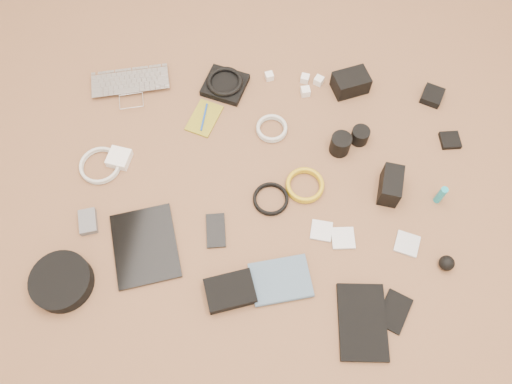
# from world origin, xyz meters

# --- Properties ---
(laptop) EXTENTS (0.35, 0.28, 0.02)m
(laptop) POSITION_xyz_m (-0.52, 0.35, 0.01)
(laptop) COLOR #B8B8BD
(laptop) RESTS_ON ground
(headphone_pouch) EXTENTS (0.18, 0.18, 0.03)m
(headphone_pouch) POSITION_xyz_m (-0.16, 0.42, 0.01)
(headphone_pouch) COLOR black
(headphone_pouch) RESTS_ON ground
(headphones) EXTENTS (0.17, 0.17, 0.02)m
(headphones) POSITION_xyz_m (-0.16, 0.42, 0.04)
(headphones) COLOR black
(headphones) RESTS_ON headphone_pouch
(charger_a) EXTENTS (0.04, 0.04, 0.03)m
(charger_a) POSITION_xyz_m (0.00, 0.48, 0.01)
(charger_a) COLOR white
(charger_a) RESTS_ON ground
(charger_b) EXTENTS (0.04, 0.04, 0.03)m
(charger_b) POSITION_xyz_m (0.14, 0.49, 0.01)
(charger_b) COLOR white
(charger_b) RESTS_ON ground
(charger_c) EXTENTS (0.04, 0.04, 0.03)m
(charger_c) POSITION_xyz_m (0.20, 0.48, 0.02)
(charger_c) COLOR white
(charger_c) RESTS_ON ground
(charger_d) EXTENTS (0.04, 0.04, 0.03)m
(charger_d) POSITION_xyz_m (0.15, 0.42, 0.02)
(charger_d) COLOR white
(charger_d) RESTS_ON ground
(dslr_camera) EXTENTS (0.16, 0.14, 0.08)m
(dslr_camera) POSITION_xyz_m (0.32, 0.47, 0.04)
(dslr_camera) COLOR black
(dslr_camera) RESTS_ON ground
(lens_pouch) EXTENTS (0.10, 0.10, 0.03)m
(lens_pouch) POSITION_xyz_m (0.64, 0.46, 0.01)
(lens_pouch) COLOR black
(lens_pouch) RESTS_ON ground
(notebook_olive) EXTENTS (0.13, 0.17, 0.01)m
(notebook_olive) POSITION_xyz_m (-0.22, 0.27, 0.00)
(notebook_olive) COLOR olive
(notebook_olive) RESTS_ON ground
(pen_blue) EXTENTS (0.01, 0.12, 0.01)m
(pen_blue) POSITION_xyz_m (-0.22, 0.27, 0.01)
(pen_blue) COLOR #1543B0
(pen_blue) RESTS_ON notebook_olive
(cable_white_a) EXTENTS (0.15, 0.15, 0.01)m
(cable_white_a) POSITION_xyz_m (0.04, 0.24, 0.01)
(cable_white_a) COLOR silver
(cable_white_a) RESTS_ON ground
(lens_a) EXTENTS (0.09, 0.09, 0.08)m
(lens_a) POSITION_xyz_m (0.29, 0.19, 0.04)
(lens_a) COLOR black
(lens_a) RESTS_ON ground
(lens_b) EXTENTS (0.09, 0.09, 0.06)m
(lens_b) POSITION_xyz_m (0.36, 0.24, 0.03)
(lens_b) COLOR black
(lens_b) RESTS_ON ground
(card_reader) EXTENTS (0.08, 0.08, 0.02)m
(card_reader) POSITION_xyz_m (0.70, 0.27, 0.01)
(card_reader) COLOR black
(card_reader) RESTS_ON ground
(power_brick) EXTENTS (0.09, 0.09, 0.03)m
(power_brick) POSITION_xyz_m (-0.50, 0.05, 0.02)
(power_brick) COLOR white
(power_brick) RESTS_ON ground
(cable_white_b) EXTENTS (0.19, 0.19, 0.01)m
(cable_white_b) POSITION_xyz_m (-0.56, 0.02, 0.01)
(cable_white_b) COLOR silver
(cable_white_b) RESTS_ON ground
(cable_black) EXTENTS (0.14, 0.14, 0.01)m
(cable_black) POSITION_xyz_m (0.06, -0.04, 0.01)
(cable_black) COLOR black
(cable_black) RESTS_ON ground
(cable_yellow) EXTENTS (0.18, 0.18, 0.02)m
(cable_yellow) POSITION_xyz_m (0.18, 0.02, 0.01)
(cable_yellow) COLOR gold
(cable_yellow) RESTS_ON ground
(flash) EXTENTS (0.08, 0.13, 0.09)m
(flash) POSITION_xyz_m (0.47, 0.04, 0.05)
(flash) COLOR black
(flash) RESTS_ON ground
(lens_cleaner) EXTENTS (0.03, 0.03, 0.09)m
(lens_cleaner) POSITION_xyz_m (0.64, 0.02, 0.04)
(lens_cleaner) COLOR #1B9BB0
(lens_cleaner) RESTS_ON ground
(battery_charger) EXTENTS (0.08, 0.10, 0.02)m
(battery_charger) POSITION_xyz_m (-0.55, -0.20, 0.01)
(battery_charger) COLOR slate
(battery_charger) RESTS_ON ground
(tablet) EXTENTS (0.29, 0.32, 0.01)m
(tablet) POSITION_xyz_m (-0.34, -0.26, 0.01)
(tablet) COLOR black
(tablet) RESTS_ON ground
(phone) EXTENTS (0.09, 0.13, 0.01)m
(phone) POSITION_xyz_m (-0.11, -0.18, 0.00)
(phone) COLOR black
(phone) RESTS_ON ground
(filter_case_left) EXTENTS (0.08, 0.08, 0.01)m
(filter_case_left) POSITION_xyz_m (0.24, -0.14, 0.00)
(filter_case_left) COLOR silver
(filter_case_left) RESTS_ON ground
(filter_case_mid) EXTENTS (0.09, 0.09, 0.01)m
(filter_case_mid) POSITION_xyz_m (0.32, -0.16, 0.01)
(filter_case_mid) COLOR silver
(filter_case_mid) RESTS_ON ground
(filter_case_right) EXTENTS (0.09, 0.09, 0.01)m
(filter_case_right) POSITION_xyz_m (0.53, -0.16, 0.01)
(filter_case_right) COLOR silver
(filter_case_right) RESTS_ON ground
(air_blower) EXTENTS (0.05, 0.05, 0.05)m
(air_blower) POSITION_xyz_m (0.65, -0.22, 0.03)
(air_blower) COLOR black
(air_blower) RESTS_ON ground
(headphone_case) EXTENTS (0.22, 0.22, 0.05)m
(headphone_case) POSITION_xyz_m (-0.58, -0.42, 0.03)
(headphone_case) COLOR black
(headphone_case) RESTS_ON ground
(drive_case) EXTENTS (0.18, 0.16, 0.04)m
(drive_case) POSITION_xyz_m (-0.04, -0.39, 0.02)
(drive_case) COLOR black
(drive_case) RESTS_ON ground
(paperback) EXTENTS (0.22, 0.19, 0.02)m
(paperback) POSITION_xyz_m (0.14, -0.40, 0.01)
(paperback) COLOR #48627A
(paperback) RESTS_ON ground
(notebook_black_a) EXTENTS (0.17, 0.25, 0.02)m
(notebook_black_a) POSITION_xyz_m (0.39, -0.43, 0.01)
(notebook_black_a) COLOR black
(notebook_black_a) RESTS_ON ground
(notebook_black_b) EXTENTS (0.12, 0.14, 0.01)m
(notebook_black_b) POSITION_xyz_m (0.49, -0.39, 0.01)
(notebook_black_b) COLOR black
(notebook_black_b) RESTS_ON ground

